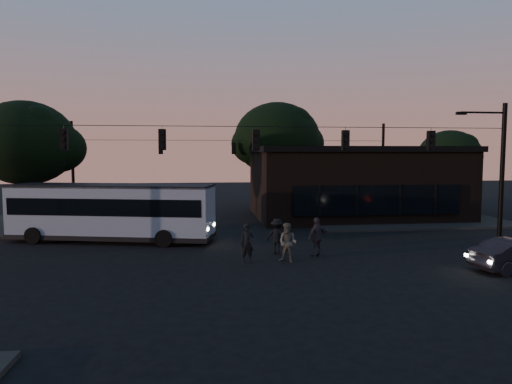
{
  "coord_description": "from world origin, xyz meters",
  "views": [
    {
      "loc": [
        -2.61,
        -18.21,
        4.87
      ],
      "look_at": [
        0.0,
        4.0,
        3.0
      ],
      "focal_mm": 32.0,
      "sensor_mm": 36.0,
      "label": 1
    }
  ],
  "objects": [
    {
      "name": "tree_behind",
      "position": [
        4.0,
        22.0,
        6.19
      ],
      "size": [
        7.6,
        7.6,
        9.43
      ],
      "color": "black",
      "rests_on": "ground"
    },
    {
      "name": "pedestrian_c",
      "position": [
        2.76,
        2.67,
        0.93
      ],
      "size": [
        1.18,
        0.94,
        1.87
      ],
      "primitive_type": "imported",
      "rotation": [
        0.0,
        0.0,
        3.66
      ],
      "color": "#2B262F",
      "rests_on": "ground"
    },
    {
      "name": "sidewalk_far_right",
      "position": [
        12.0,
        14.0,
        0.07
      ],
      "size": [
        14.0,
        10.0,
        0.15
      ],
      "primitive_type": "cube",
      "color": "black",
      "rests_on": "ground"
    },
    {
      "name": "pedestrian_b",
      "position": [
        1.18,
        1.73,
        0.89
      ],
      "size": [
        1.09,
        1.05,
        1.78
      ],
      "primitive_type": "imported",
      "rotation": [
        0.0,
        0.0,
        -0.61
      ],
      "color": "#4D4D46",
      "rests_on": "ground"
    },
    {
      "name": "signal_rig_near",
      "position": [
        0.0,
        4.0,
        4.45
      ],
      "size": [
        26.24,
        0.3,
        7.5
      ],
      "color": "black",
      "rests_on": "ground"
    },
    {
      "name": "sidewalk_far_left",
      "position": [
        -14.0,
        14.0,
        0.07
      ],
      "size": [
        14.0,
        10.0,
        0.15
      ],
      "primitive_type": "cube",
      "color": "black",
      "rests_on": "ground"
    },
    {
      "name": "ground",
      "position": [
        0.0,
        0.0,
        0.0
      ],
      "size": [
        120.0,
        120.0,
        0.0
      ],
      "primitive_type": "plane",
      "color": "black",
      "rests_on": "ground"
    },
    {
      "name": "tree_left",
      "position": [
        -14.0,
        13.0,
        5.57
      ],
      "size": [
        6.4,
        6.4,
        8.3
      ],
      "color": "black",
      "rests_on": "ground"
    },
    {
      "name": "bus",
      "position": [
        -7.65,
        7.76,
        1.79
      ],
      "size": [
        11.61,
        5.09,
        3.18
      ],
      "rotation": [
        0.0,
        0.0,
        -0.23
      ],
      "color": "#8391A7",
      "rests_on": "ground"
    },
    {
      "name": "signal_rig_far",
      "position": [
        0.0,
        20.0,
        4.2
      ],
      "size": [
        26.24,
        0.3,
        7.5
      ],
      "color": "black",
      "rests_on": "ground"
    },
    {
      "name": "pedestrian_a",
      "position": [
        -0.65,
        1.87,
        0.87
      ],
      "size": [
        0.66,
        0.46,
        1.74
      ],
      "primitive_type": "imported",
      "rotation": [
        0.0,
        0.0,
        0.07
      ],
      "color": "black",
      "rests_on": "ground"
    },
    {
      "name": "tree_right",
      "position": [
        18.0,
        18.0,
        4.63
      ],
      "size": [
        5.2,
        5.2,
        6.86
      ],
      "color": "black",
      "rests_on": "ground"
    },
    {
      "name": "building",
      "position": [
        9.0,
        15.97,
        2.71
      ],
      "size": [
        15.4,
        10.41,
        5.4
      ],
      "color": "black",
      "rests_on": "ground"
    },
    {
      "name": "pedestrian_d",
      "position": [
        0.98,
        3.5,
        0.86
      ],
      "size": [
        1.28,
        1.05,
        1.72
      ],
      "primitive_type": "imported",
      "rotation": [
        0.0,
        0.0,
        2.7
      ],
      "color": "black",
      "rests_on": "ground"
    }
  ]
}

